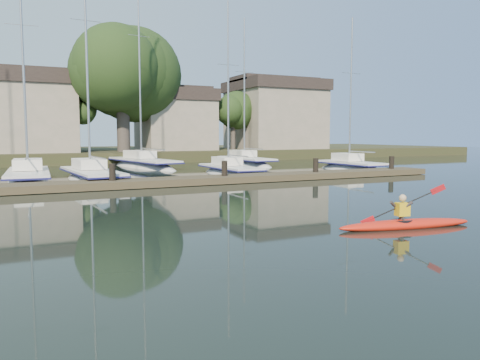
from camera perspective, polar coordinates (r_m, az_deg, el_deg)
name	(u,v)px	position (r m, az deg, el deg)	size (l,w,h in m)	color
ground	(342,240)	(12.05, 12.31, -7.17)	(160.00, 160.00, 0.00)	black
kayak	(405,222)	(14.03, 19.51, -4.88)	(4.23, 1.29, 1.34)	red
dock	(172,181)	(24.47, -8.34, -0.16)	(34.00, 2.00, 1.80)	#4D422C
sailboat_1	(29,186)	(28.19, -24.37, -0.67)	(2.61, 9.06, 14.67)	silver
sailboat_2	(92,184)	(27.84, -17.63, -0.49)	(2.91, 9.41, 15.34)	silver
sailboat_3	(230,177)	(30.56, -1.26, 0.31)	(2.05, 7.65, 12.31)	silver
sailboat_4	(351,173)	(35.29, 13.35, 0.84)	(2.22, 7.25, 12.30)	silver
sailboat_6	(143,170)	(38.13, -11.71, 1.22)	(4.28, 11.33, 17.64)	silver
sailboat_7	(246,167)	(40.10, 0.68, 1.55)	(2.53, 8.57, 13.70)	silver
shore	(109,128)	(50.31, -15.71, 6.07)	(90.00, 25.25, 12.75)	#2C341A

